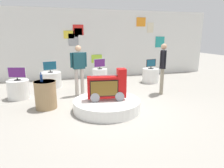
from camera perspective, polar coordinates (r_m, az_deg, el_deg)
ground_plane at (r=5.72m, az=1.08°, el=-6.74°), size 30.00×30.00×0.00m
back_wall_display at (r=9.66m, az=-6.50°, el=11.26°), size 12.47×0.13×3.18m
main_display_pedestal at (r=5.50m, az=-1.50°, el=-5.98°), size 1.83×1.83×0.29m
novelty_firetruck_tv at (r=5.35m, az=-1.32°, el=-1.06°), size 1.06×0.44×0.85m
display_pedestal_left_rear at (r=8.62m, az=-3.48°, el=2.36°), size 0.64×0.64×0.60m
tv_on_left_rear at (r=8.52m, az=-3.54°, el=5.89°), size 0.54×0.21×0.43m
display_pedestal_center_rear at (r=8.83m, az=10.98°, el=2.41°), size 0.70×0.70×0.60m
tv_on_center_rear at (r=8.74m, az=11.14°, el=5.75°), size 0.49×0.23×0.41m
display_pedestal_right_rear at (r=8.17m, az=-17.07°, el=1.13°), size 0.80×0.80×0.60m
tv_on_right_rear at (r=8.07m, az=-17.35°, el=4.87°), size 0.52×0.21×0.44m
display_pedestal_far_right at (r=7.13m, az=-25.20°, el=-1.39°), size 0.68×0.68×0.60m
tv_on_far_right at (r=7.02m, az=-25.65°, el=2.86°), size 0.57×0.20×0.43m
side_table_round at (r=5.86m, az=-18.48°, el=-2.89°), size 0.61×0.61×0.78m
bottle_on_side_table at (r=5.69m, az=-19.62°, el=1.62°), size 0.07×0.07×0.26m
shopper_browsing_near_truck at (r=6.73m, az=-9.48°, el=4.94°), size 0.55×0.26×1.69m
shopper_browsing_rear at (r=7.05m, az=14.36°, el=5.35°), size 0.37×0.49×1.74m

